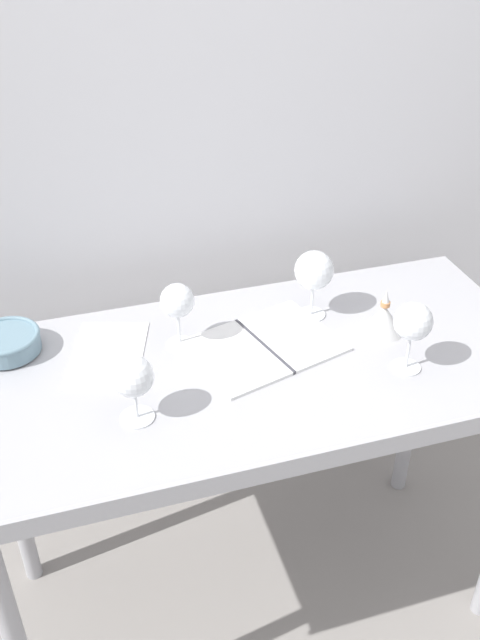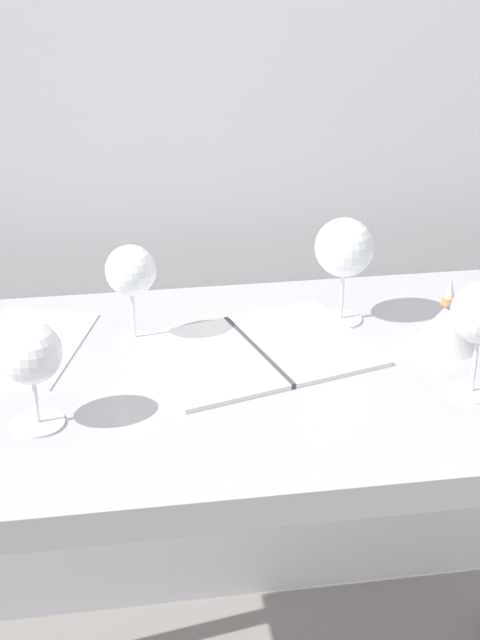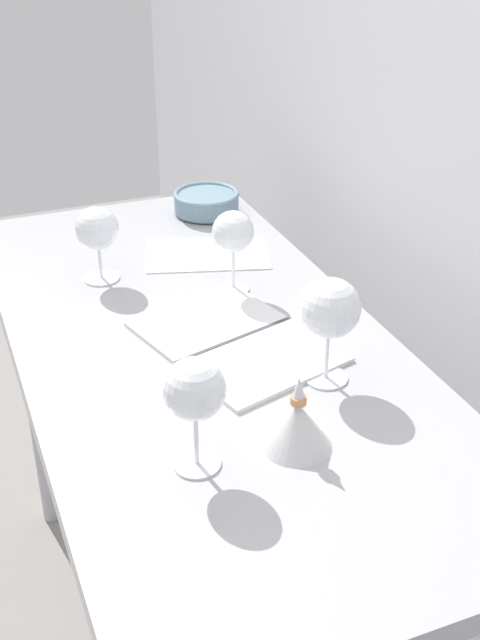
{
  "view_description": "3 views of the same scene",
  "coord_description": "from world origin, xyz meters",
  "px_view_note": "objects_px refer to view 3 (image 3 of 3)",
  "views": [
    {
      "loc": [
        -0.42,
        -1.25,
        1.91
      ],
      "look_at": [
        -0.03,
        0.02,
        1.01
      ],
      "focal_mm": 39.27,
      "sensor_mm": 36.0,
      "label": 1
    },
    {
      "loc": [
        -0.19,
        -1.24,
        1.59
      ],
      "look_at": [
        0.01,
        0.03,
        0.97
      ],
      "focal_mm": 51.44,
      "sensor_mm": 36.0,
      "label": 2
    },
    {
      "loc": [
        1.2,
        -0.41,
        1.66
      ],
      "look_at": [
        0.08,
        0.04,
        0.97
      ],
      "focal_mm": 45.6,
      "sensor_mm": 36.0,
      "label": 3
    }
  ],
  "objects_px": {
    "wine_glass_far_left": "(233,234)",
    "open_notebook": "(235,341)",
    "wine_glass_far_right": "(330,310)",
    "tasting_bowl": "(206,202)",
    "tasting_sheet_upper": "(207,254)",
    "decanter_funnel": "(297,424)",
    "wine_glass_near_right": "(195,392)",
    "wine_glass_near_left": "(97,230)"
  },
  "relations": [
    {
      "from": "wine_glass_far_left",
      "to": "open_notebook",
      "type": "xyz_separation_m",
      "value": [
        0.19,
        -0.07,
        -0.12
      ]
    },
    {
      "from": "wine_glass_far_right",
      "to": "tasting_bowl",
      "type": "xyz_separation_m",
      "value": [
        -0.76,
        0.06,
        -0.1
      ]
    },
    {
      "from": "tasting_bowl",
      "to": "tasting_sheet_upper",
      "type": "bearing_deg",
      "value": -19.38
    },
    {
      "from": "tasting_bowl",
      "to": "decanter_funnel",
      "type": "relative_size",
      "value": 1.32
    },
    {
      "from": "tasting_bowl",
      "to": "decanter_funnel",
      "type": "xyz_separation_m",
      "value": [
        0.9,
        -0.18,
        0.01
      ]
    },
    {
      "from": "open_notebook",
      "to": "tasting_bowl",
      "type": "distance_m",
      "value": 0.62
    },
    {
      "from": "wine_glass_near_right",
      "to": "open_notebook",
      "type": "xyz_separation_m",
      "value": [
        -0.29,
        0.17,
        -0.12
      ]
    },
    {
      "from": "tasting_bowl",
      "to": "open_notebook",
      "type": "bearing_deg",
      "value": -14.98
    },
    {
      "from": "wine_glass_far_left",
      "to": "tasting_bowl",
      "type": "distance_m",
      "value": 0.42
    },
    {
      "from": "open_notebook",
      "to": "tasting_bowl",
      "type": "xyz_separation_m",
      "value": [
        -0.6,
        0.16,
        0.03
      ]
    },
    {
      "from": "wine_glass_far_right",
      "to": "tasting_bowl",
      "type": "distance_m",
      "value": 0.77
    },
    {
      "from": "tasting_sheet_upper",
      "to": "wine_glass_near_right",
      "type": "bearing_deg",
      "value": -3.91
    },
    {
      "from": "wine_glass_far_left",
      "to": "tasting_sheet_upper",
      "type": "relative_size",
      "value": 0.63
    },
    {
      "from": "wine_glass_far_right",
      "to": "wine_glass_far_left",
      "type": "height_order",
      "value": "wine_glass_far_right"
    },
    {
      "from": "open_notebook",
      "to": "wine_glass_far_right",
      "type": "bearing_deg",
      "value": 15.57
    },
    {
      "from": "wine_glass_far_right",
      "to": "decanter_funnel",
      "type": "bearing_deg",
      "value": -40.27
    },
    {
      "from": "wine_glass_far_right",
      "to": "decanter_funnel",
      "type": "distance_m",
      "value": 0.21
    },
    {
      "from": "tasting_sheet_upper",
      "to": "decanter_funnel",
      "type": "bearing_deg",
      "value": 8.41
    },
    {
      "from": "open_notebook",
      "to": "tasting_sheet_upper",
      "type": "relative_size",
      "value": 1.52
    },
    {
      "from": "wine_glass_far_left",
      "to": "tasting_bowl",
      "type": "relative_size",
      "value": 1.05
    },
    {
      "from": "wine_glass_near_left",
      "to": "decanter_funnel",
      "type": "distance_m",
      "value": 0.66
    },
    {
      "from": "open_notebook",
      "to": "tasting_bowl",
      "type": "bearing_deg",
      "value": 149.5
    },
    {
      "from": "wine_glass_near_left",
      "to": "wine_glass_near_right",
      "type": "bearing_deg",
      "value": -1.0
    },
    {
      "from": "wine_glass_far_right",
      "to": "wine_glass_far_left",
      "type": "relative_size",
      "value": 1.1
    },
    {
      "from": "wine_glass_far_right",
      "to": "tasting_sheet_upper",
      "type": "relative_size",
      "value": 0.69
    },
    {
      "from": "wine_glass_far_right",
      "to": "tasting_sheet_upper",
      "type": "bearing_deg",
      "value": -178.02
    },
    {
      "from": "wine_glass_near_right",
      "to": "wine_glass_near_left",
      "type": "bearing_deg",
      "value": 179.0
    },
    {
      "from": "wine_glass_near_left",
      "to": "wine_glass_far_left",
      "type": "distance_m",
      "value": 0.28
    },
    {
      "from": "wine_glass_near_right",
      "to": "tasting_sheet_upper",
      "type": "distance_m",
      "value": 0.72
    },
    {
      "from": "decanter_funnel",
      "to": "wine_glass_far_left",
      "type": "bearing_deg",
      "value": 169.22
    },
    {
      "from": "decanter_funnel",
      "to": "tasting_bowl",
      "type": "bearing_deg",
      "value": 168.57
    },
    {
      "from": "wine_glass_far_left",
      "to": "wine_glass_near_right",
      "type": "height_order",
      "value": "wine_glass_near_right"
    },
    {
      "from": "decanter_funnel",
      "to": "tasting_sheet_upper",
      "type": "bearing_deg",
      "value": 171.36
    },
    {
      "from": "wine_glass_near_right",
      "to": "tasting_bowl",
      "type": "height_order",
      "value": "wine_glass_near_right"
    },
    {
      "from": "open_notebook",
      "to": "decanter_funnel",
      "type": "distance_m",
      "value": 0.31
    },
    {
      "from": "wine_glass_far_right",
      "to": "wine_glass_near_right",
      "type": "height_order",
      "value": "wine_glass_far_right"
    },
    {
      "from": "wine_glass_far_right",
      "to": "open_notebook",
      "type": "relative_size",
      "value": 0.46
    },
    {
      "from": "tasting_sheet_upper",
      "to": "tasting_bowl",
      "type": "height_order",
      "value": "tasting_bowl"
    },
    {
      "from": "wine_glass_near_right",
      "to": "tasting_sheet_upper",
      "type": "height_order",
      "value": "wine_glass_near_right"
    },
    {
      "from": "wine_glass_near_right",
      "to": "decanter_funnel",
      "type": "relative_size",
      "value": 1.45
    },
    {
      "from": "wine_glass_far_left",
      "to": "wine_glass_near_left",
      "type": "bearing_deg",
      "value": -121.96
    },
    {
      "from": "wine_glass_near_left",
      "to": "tasting_bowl",
      "type": "bearing_deg",
      "value": 128.44
    }
  ]
}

